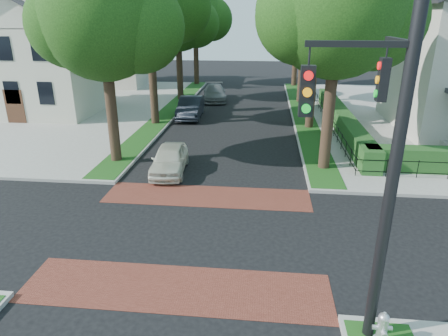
{
  "coord_description": "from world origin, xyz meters",
  "views": [
    {
      "loc": [
        2.39,
        -12.62,
        7.44
      ],
      "look_at": [
        0.81,
        2.58,
        1.6
      ],
      "focal_mm": 32.0,
      "sensor_mm": 36.0,
      "label": 1
    }
  ],
  "objects_px": {
    "parked_car_middle": "(190,107)",
    "parked_car_rear": "(215,93)",
    "traffic_signal": "(383,155)",
    "parked_car_front": "(169,159)",
    "fire_hydrant": "(382,329)"
  },
  "relations": [
    {
      "from": "parked_car_middle",
      "to": "parked_car_rear",
      "type": "relative_size",
      "value": 0.97
    },
    {
      "from": "traffic_signal",
      "to": "parked_car_front",
      "type": "xyz_separation_m",
      "value": [
        -7.19,
        10.32,
        -4.01
      ]
    },
    {
      "from": "parked_car_front",
      "to": "parked_car_middle",
      "type": "height_order",
      "value": "parked_car_middle"
    },
    {
      "from": "parked_car_rear",
      "to": "fire_hydrant",
      "type": "height_order",
      "value": "parked_car_rear"
    },
    {
      "from": "parked_car_rear",
      "to": "traffic_signal",
      "type": "bearing_deg",
      "value": -84.55
    },
    {
      "from": "parked_car_front",
      "to": "parked_car_rear",
      "type": "relative_size",
      "value": 0.82
    },
    {
      "from": "parked_car_front",
      "to": "fire_hydrant",
      "type": "height_order",
      "value": "parked_car_front"
    },
    {
      "from": "parked_car_front",
      "to": "parked_car_middle",
      "type": "distance_m",
      "value": 11.66
    },
    {
      "from": "parked_car_front",
      "to": "parked_car_rear",
      "type": "distance_m",
      "value": 18.44
    },
    {
      "from": "parked_car_front",
      "to": "parked_car_middle",
      "type": "relative_size",
      "value": 0.85
    },
    {
      "from": "fire_hydrant",
      "to": "traffic_signal",
      "type": "bearing_deg",
      "value": 136.69
    },
    {
      "from": "parked_car_middle",
      "to": "fire_hydrant",
      "type": "relative_size",
      "value": 5.39
    },
    {
      "from": "traffic_signal",
      "to": "parked_car_rear",
      "type": "relative_size",
      "value": 1.62
    },
    {
      "from": "traffic_signal",
      "to": "parked_car_front",
      "type": "bearing_deg",
      "value": 124.85
    },
    {
      "from": "traffic_signal",
      "to": "parked_car_middle",
      "type": "xyz_separation_m",
      "value": [
        -8.25,
        21.94,
        -3.91
      ]
    }
  ]
}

